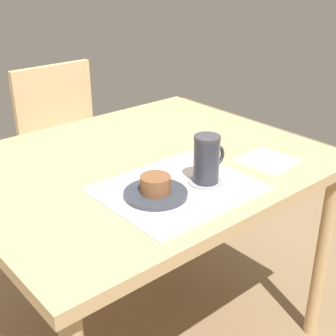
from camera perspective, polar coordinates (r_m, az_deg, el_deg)
ground_plane at (r=1.87m, az=-2.67°, el=-19.81°), size 4.40×4.40×0.02m
dining_table at (r=1.48m, az=-3.17°, el=-1.67°), size 1.08×0.89×0.72m
wooden_chair at (r=2.23m, az=-11.75°, el=2.27°), size 0.42×0.42×0.84m
placemat at (r=1.27m, az=1.18°, el=-2.55°), size 0.40×0.34×0.00m
pastry_plate at (r=1.22m, az=-1.52°, el=-3.16°), size 0.17×0.17×0.01m
pastry at (r=1.21m, az=-1.54°, el=-1.97°), size 0.08×0.08×0.04m
coffee_coaster at (r=1.30m, az=4.61°, el=-1.68°), size 0.10×0.10×0.00m
coffee_mug at (r=1.27m, az=4.79°, el=1.13°), size 0.11×0.07×0.13m
paper_napkin at (r=1.47m, az=12.00°, el=0.90°), size 0.16×0.16×0.00m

